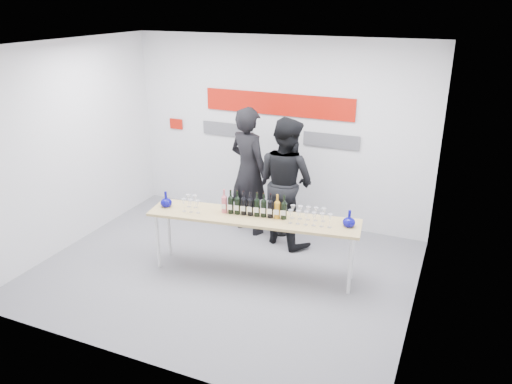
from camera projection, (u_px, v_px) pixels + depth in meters
ground at (225, 270)px, 6.90m from camera, size 5.00×5.00×0.00m
back_wall at (278, 131)px, 8.07m from camera, size 5.00×0.04×3.00m
signage at (274, 113)px, 7.95m from camera, size 3.38×0.02×0.79m
tasting_table at (253, 221)px, 6.57m from camera, size 2.86×0.96×0.84m
wine_bottles at (254, 204)px, 6.51m from camera, size 0.89×0.20×0.33m
decanter_left at (166, 199)px, 6.83m from camera, size 0.16×0.16×0.21m
decanter_right at (349, 218)px, 6.23m from camera, size 0.16×0.16×0.21m
glasses_left at (191, 204)px, 6.71m from camera, size 0.29×0.24×0.18m
glasses_right at (309, 216)px, 6.33m from camera, size 0.58×0.28×0.18m
presenter_left at (249, 171)px, 7.75m from camera, size 0.86×0.72×2.02m
presenter_right at (286, 182)px, 7.40m from camera, size 1.16×1.05×1.95m
mic_stand at (282, 207)px, 7.78m from camera, size 0.18×0.18×1.54m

